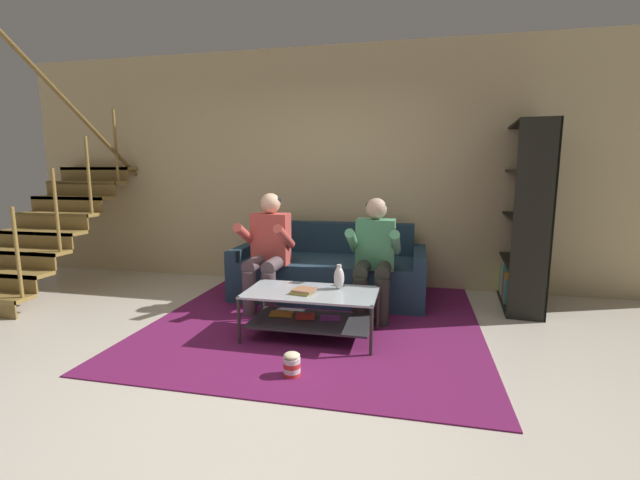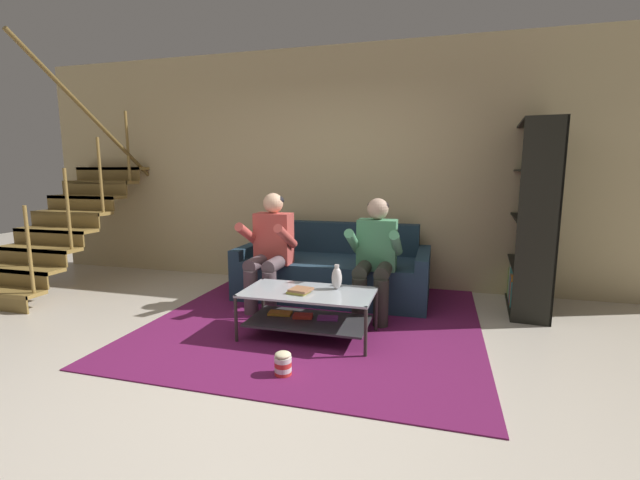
{
  "view_description": "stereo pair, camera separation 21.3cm",
  "coord_description": "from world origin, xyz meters",
  "px_view_note": "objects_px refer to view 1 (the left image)",
  "views": [
    {
      "loc": [
        1.01,
        -2.85,
        1.43
      ],
      "look_at": [
        0.15,
        1.03,
        0.78
      ],
      "focal_mm": 24.0,
      "sensor_mm": 36.0,
      "label": 1
    },
    {
      "loc": [
        1.22,
        -2.8,
        1.43
      ],
      "look_at": [
        0.15,
        1.03,
        0.78
      ],
      "focal_mm": 24.0,
      "sensor_mm": 36.0,
      "label": 2
    }
  ],
  "objects_px": {
    "person_seated_left": "(268,246)",
    "coffee_table": "(311,307)",
    "bookshelf": "(526,238)",
    "vase": "(339,277)",
    "person_seated_right": "(374,252)",
    "couch": "(330,272)",
    "popcorn_tub": "(292,365)",
    "book_stack": "(303,291)"
  },
  "relations": [
    {
      "from": "couch",
      "to": "coffee_table",
      "type": "distance_m",
      "value": 1.24
    },
    {
      "from": "person_seated_left",
      "to": "vase",
      "type": "xyz_separation_m",
      "value": [
        0.84,
        -0.55,
        -0.15
      ]
    },
    {
      "from": "person_seated_left",
      "to": "popcorn_tub",
      "type": "height_order",
      "value": "person_seated_left"
    },
    {
      "from": "coffee_table",
      "to": "couch",
      "type": "bearing_deg",
      "value": 93.4
    },
    {
      "from": "coffee_table",
      "to": "popcorn_tub",
      "type": "relative_size",
      "value": 6.32
    },
    {
      "from": "person_seated_left",
      "to": "person_seated_right",
      "type": "xyz_separation_m",
      "value": [
        1.1,
        -0.0,
        -0.02
      ]
    },
    {
      "from": "person_seated_right",
      "to": "bookshelf",
      "type": "height_order",
      "value": "bookshelf"
    },
    {
      "from": "popcorn_tub",
      "to": "couch",
      "type": "bearing_deg",
      "value": 93.41
    },
    {
      "from": "person_seated_right",
      "to": "book_stack",
      "type": "xyz_separation_m",
      "value": [
        -0.52,
        -0.75,
        -0.21
      ]
    },
    {
      "from": "bookshelf",
      "to": "person_seated_right",
      "type": "bearing_deg",
      "value": -154.47
    },
    {
      "from": "vase",
      "to": "person_seated_right",
      "type": "bearing_deg",
      "value": 65.17
    },
    {
      "from": "person_seated_right",
      "to": "book_stack",
      "type": "bearing_deg",
      "value": -125.04
    },
    {
      "from": "person_seated_right",
      "to": "bookshelf",
      "type": "bearing_deg",
      "value": 25.53
    },
    {
      "from": "bookshelf",
      "to": "couch",
      "type": "bearing_deg",
      "value": -175.37
    },
    {
      "from": "coffee_table",
      "to": "popcorn_tub",
      "type": "distance_m",
      "value": 0.76
    },
    {
      "from": "couch",
      "to": "bookshelf",
      "type": "height_order",
      "value": "bookshelf"
    },
    {
      "from": "person_seated_right",
      "to": "coffee_table",
      "type": "height_order",
      "value": "person_seated_right"
    },
    {
      "from": "person_seated_right",
      "to": "popcorn_tub",
      "type": "relative_size",
      "value": 6.56
    },
    {
      "from": "person_seated_right",
      "to": "vase",
      "type": "distance_m",
      "value": 0.61
    },
    {
      "from": "coffee_table",
      "to": "bookshelf",
      "type": "height_order",
      "value": "bookshelf"
    },
    {
      "from": "vase",
      "to": "book_stack",
      "type": "bearing_deg",
      "value": -143.41
    },
    {
      "from": "coffee_table",
      "to": "vase",
      "type": "distance_m",
      "value": 0.35
    },
    {
      "from": "person_seated_left",
      "to": "couch",
      "type": "bearing_deg",
      "value": 45.69
    },
    {
      "from": "person_seated_left",
      "to": "popcorn_tub",
      "type": "distance_m",
      "value": 1.66
    },
    {
      "from": "book_stack",
      "to": "bookshelf",
      "type": "bearing_deg",
      "value": 35.7
    },
    {
      "from": "person_seated_left",
      "to": "vase",
      "type": "height_order",
      "value": "person_seated_left"
    },
    {
      "from": "person_seated_left",
      "to": "bookshelf",
      "type": "xyz_separation_m",
      "value": [
        2.63,
        0.73,
        0.06
      ]
    },
    {
      "from": "person_seated_left",
      "to": "person_seated_right",
      "type": "bearing_deg",
      "value": -0.17
    },
    {
      "from": "popcorn_tub",
      "to": "person_seated_left",
      "type": "bearing_deg",
      "value": 115.21
    },
    {
      "from": "couch",
      "to": "vase",
      "type": "bearing_deg",
      "value": -75.05
    },
    {
      "from": "couch",
      "to": "person_seated_left",
      "type": "xyz_separation_m",
      "value": [
        -0.55,
        -0.56,
        0.38
      ]
    },
    {
      "from": "vase",
      "to": "book_stack",
      "type": "relative_size",
      "value": 1.05
    },
    {
      "from": "person_seated_left",
      "to": "coffee_table",
      "type": "height_order",
      "value": "person_seated_left"
    },
    {
      "from": "couch",
      "to": "person_seated_left",
      "type": "bearing_deg",
      "value": -134.31
    },
    {
      "from": "couch",
      "to": "person_seated_right",
      "type": "xyz_separation_m",
      "value": [
        0.55,
        -0.56,
        0.36
      ]
    },
    {
      "from": "book_stack",
      "to": "popcorn_tub",
      "type": "bearing_deg",
      "value": -82.09
    },
    {
      "from": "couch",
      "to": "person_seated_left",
      "type": "distance_m",
      "value": 0.87
    },
    {
      "from": "person_seated_left",
      "to": "coffee_table",
      "type": "xyz_separation_m",
      "value": [
        0.62,
        -0.68,
        -0.39
      ]
    },
    {
      "from": "couch",
      "to": "person_seated_left",
      "type": "height_order",
      "value": "person_seated_left"
    },
    {
      "from": "person_seated_left",
      "to": "person_seated_right",
      "type": "relative_size",
      "value": 1.03
    },
    {
      "from": "coffee_table",
      "to": "bookshelf",
      "type": "relative_size",
      "value": 0.59
    },
    {
      "from": "couch",
      "to": "vase",
      "type": "height_order",
      "value": "couch"
    }
  ]
}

